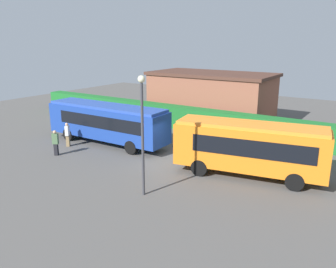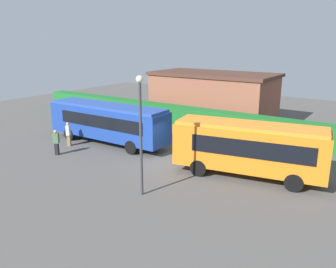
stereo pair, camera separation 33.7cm
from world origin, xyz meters
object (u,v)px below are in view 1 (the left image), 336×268
Objects in this scene: bus_blue at (107,121)px; person_left at (68,134)px; bus_orange at (249,146)px; person_center at (56,142)px; traffic_cone at (191,140)px; lamppost at (142,124)px.

bus_blue reaches higher than person_left.
bus_orange reaches higher than person_center.
lamppost reaches higher than traffic_cone.
lamppost is at bearing 143.13° from bus_blue.
traffic_cone is (6.55, 7.63, -0.66)m from person_center.
lamppost reaches higher than person_left.
lamppost is at bearing -128.96° from person_center.
person_center is at bearing 74.96° from bus_blue.
traffic_cone is at bearing -148.56° from bus_blue.
bus_orange reaches higher than person_left.
lamppost is (2.44, -9.27, 3.53)m from traffic_cone.
bus_blue is 10.04m from lamppost.
bus_orange is at bearing -101.92° from person_center.
bus_orange is 13.74m from person_left.
traffic_cone is (5.53, 3.53, -1.48)m from bus_blue.
person_left is 10.95m from lamppost.
bus_blue is at bearing 144.23° from lamppost.
bus_blue is 5.73× the size of person_left.
bus_orange is 6.81m from lamppost.
person_center is 3.02× the size of traffic_cone.
person_center is (0.97, -1.89, -0.02)m from person_left.
bus_blue is 6.73m from traffic_cone.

